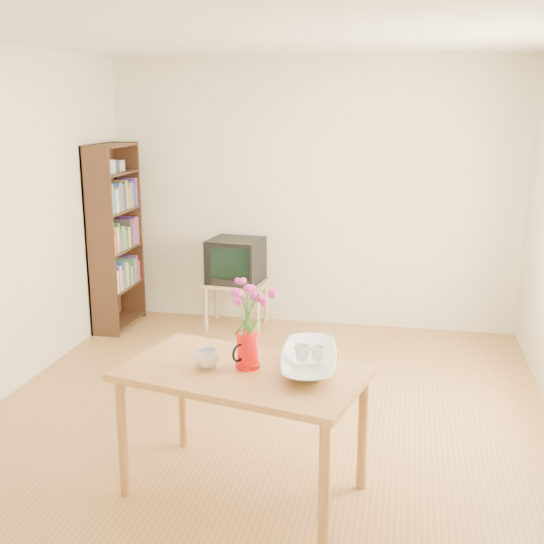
% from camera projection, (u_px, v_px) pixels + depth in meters
% --- Properties ---
extents(room, '(4.50, 4.50, 4.50)m').
position_uv_depth(room, '(267.00, 239.00, 4.50)').
color(room, olive).
rests_on(room, ground).
extents(table, '(1.45, 1.03, 0.75)m').
position_uv_depth(table, '(243.00, 385.00, 3.77)').
color(table, '#A56D38').
rests_on(table, ground).
extents(tv_stand, '(0.60, 0.45, 0.46)m').
position_uv_depth(tv_stand, '(236.00, 289.00, 6.73)').
color(tv_stand, tan).
rests_on(tv_stand, ground).
extents(bookshelf, '(0.28, 0.70, 1.80)m').
position_uv_depth(bookshelf, '(116.00, 243.00, 6.63)').
color(bookshelf, black).
rests_on(bookshelf, ground).
extents(pitcher, '(0.14, 0.20, 0.21)m').
position_uv_depth(pitcher, '(247.00, 351.00, 3.76)').
color(pitcher, red).
rests_on(pitcher, table).
extents(flowers, '(0.23, 0.23, 0.33)m').
position_uv_depth(flowers, '(247.00, 305.00, 3.69)').
color(flowers, '#ED37B2').
rests_on(flowers, pitcher).
extents(mug, '(0.15, 0.15, 0.10)m').
position_uv_depth(mug, '(207.00, 359.00, 3.76)').
color(mug, white).
rests_on(mug, table).
extents(bowl, '(0.51, 0.51, 0.44)m').
position_uv_depth(bowl, '(309.00, 329.00, 3.74)').
color(bowl, white).
rests_on(bowl, table).
extents(teacup_a, '(0.11, 0.11, 0.07)m').
position_uv_depth(teacup_a, '(302.00, 336.00, 3.75)').
color(teacup_a, white).
rests_on(teacup_a, bowl).
extents(teacup_b, '(0.08, 0.08, 0.06)m').
position_uv_depth(teacup_b, '(318.00, 336.00, 3.76)').
color(teacup_b, white).
rests_on(teacup_b, bowl).
extents(television, '(0.54, 0.51, 0.43)m').
position_uv_depth(television, '(236.00, 260.00, 6.68)').
color(television, black).
rests_on(television, tv_stand).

